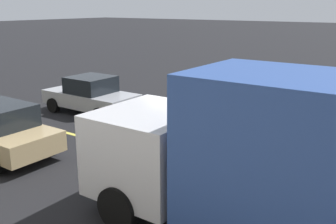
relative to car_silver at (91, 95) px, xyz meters
name	(u,v)px	position (x,y,z in m)	size (l,w,h in m)	color
ground	(207,171)	(-6.84, 2.41, -0.74)	(200.00, 200.00, 0.00)	black
lane_stripe_center	(207,171)	(-6.84, 2.41, -0.74)	(80.00, 0.16, 0.01)	#D8CC4C
car_silver	(91,95)	(0.00, 0.00, 0.00)	(4.05, 1.93, 1.52)	#A8AAB2
truck_blue	(299,166)	(-9.87, 4.72, 0.96)	(7.57, 2.55, 3.24)	silver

